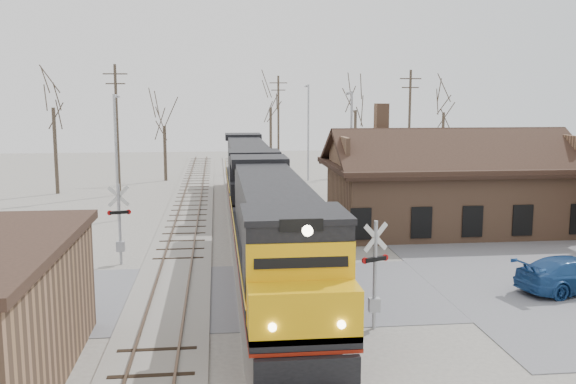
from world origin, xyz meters
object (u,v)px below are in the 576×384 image
object	(u,v)px
locomotive_lead	(274,232)
locomotive_trailing	(249,171)
parked_car	(574,274)
depot	(448,192)

from	to	relation	value
locomotive_lead	locomotive_trailing	size ratio (longest dim) A/B	1.00
parked_car	locomotive_lead	bearing A→B (deg)	69.38
depot	locomotive_lead	size ratio (longest dim) A/B	0.69
locomotive_trailing	depot	bearing A→B (deg)	-42.20
depot	locomotive_lead	world-z (taller)	depot
locomotive_trailing	parked_car	bearing A→B (deg)	-61.93
locomotive_lead	locomotive_trailing	xyz separation A→B (m)	(0.00, 22.20, -0.00)
parked_car	depot	bearing A→B (deg)	-8.65
depot	locomotive_lead	distance (m)	16.49
parked_car	locomotive_trailing	bearing A→B (deg)	15.75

